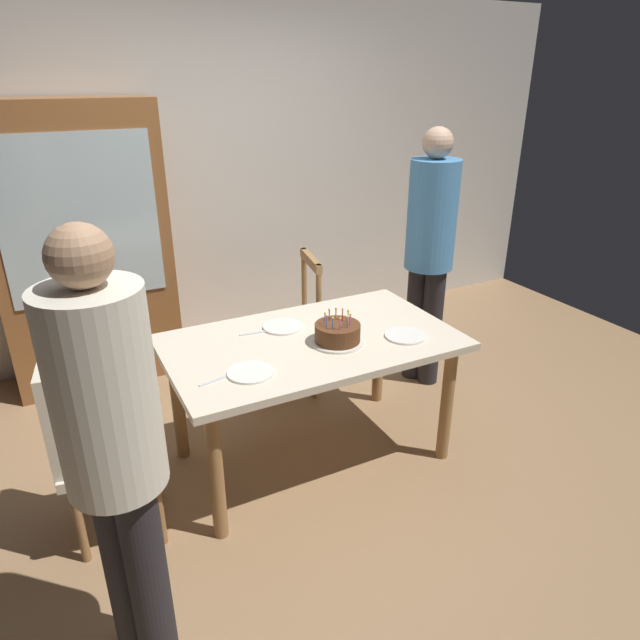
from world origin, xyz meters
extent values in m
plane|color=#93704C|center=(0.00, 0.00, 0.00)|extent=(6.40, 6.40, 0.00)
cube|color=beige|center=(0.00, 1.85, 1.30)|extent=(6.40, 0.10, 2.60)
cube|color=beige|center=(0.00, 0.00, 0.73)|extent=(1.53, 0.90, 0.04)
cylinder|color=#9E7042|center=(-0.66, -0.35, 0.35)|extent=(0.07, 0.07, 0.71)
cylinder|color=#9E7042|center=(0.66, -0.35, 0.35)|extent=(0.07, 0.07, 0.71)
cylinder|color=#9E7042|center=(-0.66, 0.35, 0.35)|extent=(0.07, 0.07, 0.71)
cylinder|color=#9E7042|center=(0.66, 0.35, 0.35)|extent=(0.07, 0.07, 0.71)
cylinder|color=silver|center=(0.10, -0.10, 0.75)|extent=(0.28, 0.28, 0.01)
cylinder|color=#563019|center=(0.10, -0.10, 0.81)|extent=(0.24, 0.24, 0.09)
cylinder|color=yellow|center=(0.17, -0.09, 0.88)|extent=(0.01, 0.01, 0.05)
sphere|color=#FFC64C|center=(0.17, -0.09, 0.91)|extent=(0.01, 0.01, 0.01)
cylinder|color=#E54C4C|center=(0.15, -0.06, 0.88)|extent=(0.01, 0.01, 0.05)
sphere|color=#FFC64C|center=(0.15, -0.06, 0.91)|extent=(0.01, 0.01, 0.01)
cylinder|color=#F2994C|center=(0.12, -0.04, 0.88)|extent=(0.01, 0.01, 0.05)
sphere|color=#FFC64C|center=(0.12, -0.04, 0.91)|extent=(0.01, 0.01, 0.01)
cylinder|color=#E54C4C|center=(0.09, -0.04, 0.88)|extent=(0.01, 0.01, 0.05)
sphere|color=#FFC64C|center=(0.09, -0.04, 0.91)|extent=(0.01, 0.01, 0.01)
cylinder|color=#D872CC|center=(0.05, -0.06, 0.88)|extent=(0.01, 0.01, 0.05)
sphere|color=#FFC64C|center=(0.05, -0.06, 0.91)|extent=(0.01, 0.01, 0.01)
cylinder|color=#4C7FE5|center=(0.04, -0.10, 0.88)|extent=(0.01, 0.01, 0.05)
sphere|color=#FFC64C|center=(0.04, -0.10, 0.91)|extent=(0.01, 0.01, 0.01)
cylinder|color=#4C7FE5|center=(0.05, -0.14, 0.88)|extent=(0.01, 0.01, 0.05)
sphere|color=#FFC64C|center=(0.05, -0.14, 0.91)|extent=(0.01, 0.01, 0.01)
cylinder|color=#D872CC|center=(0.08, -0.16, 0.88)|extent=(0.01, 0.01, 0.05)
sphere|color=#FFC64C|center=(0.08, -0.16, 0.91)|extent=(0.01, 0.01, 0.01)
cylinder|color=#4C7FE5|center=(0.12, -0.16, 0.88)|extent=(0.01, 0.01, 0.05)
sphere|color=#FFC64C|center=(0.12, -0.16, 0.91)|extent=(0.01, 0.01, 0.01)
cylinder|color=#D872CC|center=(0.15, -0.14, 0.88)|extent=(0.01, 0.01, 0.05)
sphere|color=#FFC64C|center=(0.15, -0.14, 0.91)|extent=(0.01, 0.01, 0.01)
cylinder|color=white|center=(-0.42, -0.20, 0.75)|extent=(0.22, 0.22, 0.01)
cylinder|color=white|center=(-0.08, 0.20, 0.75)|extent=(0.22, 0.22, 0.01)
cylinder|color=white|center=(0.46, -0.20, 0.75)|extent=(0.22, 0.22, 0.01)
cube|color=silver|center=(-0.58, -0.19, 0.75)|extent=(0.18, 0.05, 0.01)
cube|color=silver|center=(-0.24, 0.20, 0.75)|extent=(0.18, 0.03, 0.01)
cube|color=tan|center=(0.16, 0.77, 0.45)|extent=(0.51, 0.51, 0.05)
cylinder|color=#9E7042|center=(0.03, 0.97, 0.21)|extent=(0.04, 0.04, 0.42)
cylinder|color=#9E7042|center=(-0.04, 0.63, 0.21)|extent=(0.04, 0.04, 0.42)
cylinder|color=#9E7042|center=(0.36, 0.90, 0.21)|extent=(0.04, 0.04, 0.42)
cylinder|color=#9E7042|center=(0.30, 0.57, 0.21)|extent=(0.04, 0.04, 0.42)
cylinder|color=#9E7042|center=(0.39, 0.91, 0.70)|extent=(0.04, 0.04, 0.50)
cylinder|color=#9E7042|center=(0.33, 0.55, 0.70)|extent=(0.04, 0.04, 0.50)
cube|color=#9E7042|center=(0.36, 0.73, 0.92)|extent=(0.11, 0.40, 0.06)
cube|color=beige|center=(-1.06, -0.08, 0.45)|extent=(0.50, 0.50, 0.05)
cylinder|color=#9E7042|center=(-0.92, -0.27, 0.21)|extent=(0.04, 0.04, 0.42)
cylinder|color=#9E7042|center=(-0.87, 0.07, 0.21)|extent=(0.04, 0.04, 0.42)
cylinder|color=#9E7042|center=(-1.26, -0.22, 0.21)|extent=(0.04, 0.04, 0.42)
cylinder|color=#9E7042|center=(-1.20, 0.12, 0.21)|extent=(0.04, 0.04, 0.42)
cube|color=beige|center=(-1.26, -0.05, 0.70)|extent=(0.11, 0.40, 0.50)
cylinder|color=#262328|center=(-1.06, -0.85, 0.41)|extent=(0.14, 0.14, 0.81)
cylinder|color=#262328|center=(-1.13, -0.74, 0.41)|extent=(0.14, 0.14, 0.81)
cylinder|color=silver|center=(-1.10, -0.79, 1.15)|extent=(0.32, 0.32, 0.68)
sphere|color=tan|center=(-1.10, -0.79, 1.58)|extent=(0.19, 0.19, 0.19)
cylinder|color=#262328|center=(1.07, 0.52, 0.42)|extent=(0.14, 0.14, 0.84)
cylinder|color=#262328|center=(1.12, 0.40, 0.42)|extent=(0.14, 0.14, 0.84)
cylinder|color=#4C8CC6|center=(1.10, 0.46, 1.19)|extent=(0.32, 0.32, 0.70)
sphere|color=#D8AD8C|center=(1.10, 0.46, 1.64)|extent=(0.19, 0.19, 0.19)
cube|color=brown|center=(-0.93, 1.56, 0.95)|extent=(1.10, 0.44, 1.90)
cube|color=silver|center=(-0.93, 1.34, 1.20)|extent=(0.94, 0.01, 1.04)
camera|label=1|loc=(-1.19, -2.41, 2.04)|focal=31.66mm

